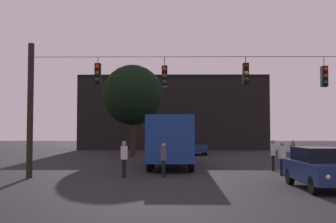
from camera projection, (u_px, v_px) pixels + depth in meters
ground_plane at (194, 160)px, 31.95m from camera, size 168.00×168.00×0.00m
overhead_signal_span at (208, 99)px, 19.33m from camera, size 16.70×0.44×6.23m
city_bus at (172, 136)px, 26.53m from camera, size 2.75×11.05×3.00m
car_near_right at (322, 167)px, 15.42m from camera, size 1.80×4.34×1.52m
car_far_left at (196, 147)px, 39.97m from camera, size 1.86×4.36×1.52m
pedestrian_crossing_left at (164, 158)px, 19.50m from camera, size 0.27×0.38×1.58m
pedestrian_crossing_center at (293, 155)px, 21.35m from camera, size 0.35×0.42×1.70m
pedestrian_crossing_right at (124, 157)px, 19.50m from camera, size 0.35×0.42×1.69m
pedestrian_near_bus at (282, 157)px, 20.30m from camera, size 0.30×0.40×1.63m
pedestrian_trailing at (273, 153)px, 22.93m from camera, size 0.31×0.40×1.68m
corner_building at (173, 114)px, 56.19m from camera, size 23.66×9.67×9.29m
tree_left_silhouette at (133, 95)px, 36.83m from camera, size 5.30×5.30×8.07m
tree_behind_building at (134, 88)px, 42.48m from camera, size 4.32×4.32×8.82m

